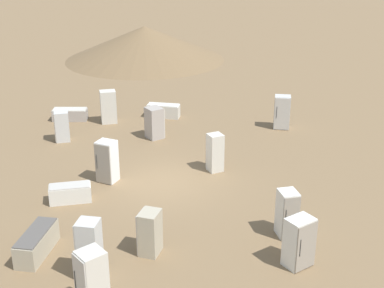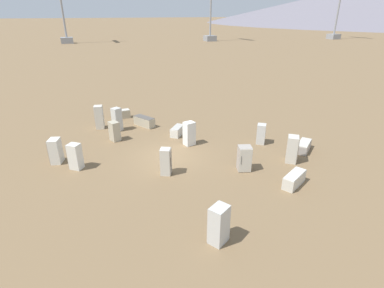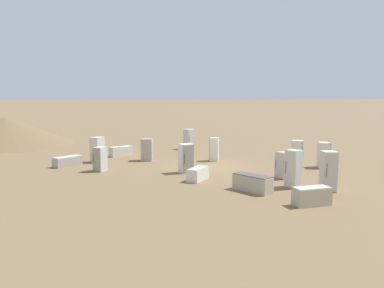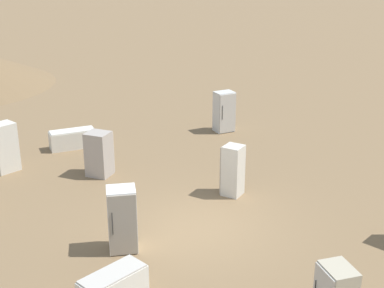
{
  "view_description": "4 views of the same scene",
  "coord_description": "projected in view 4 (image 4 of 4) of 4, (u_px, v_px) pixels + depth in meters",
  "views": [
    {
      "loc": [
        14.02,
        12.73,
        9.33
      ],
      "look_at": [
        -0.15,
        1.23,
        1.9
      ],
      "focal_mm": 50.0,
      "sensor_mm": 36.0,
      "label": 1
    },
    {
      "loc": [
        -16.78,
        4.81,
        8.58
      ],
      "look_at": [
        -0.54,
        -1.37,
        0.88
      ],
      "focal_mm": 28.0,
      "sensor_mm": 36.0,
      "label": 2
    },
    {
      "loc": [
        22.0,
        -6.25,
        4.34
      ],
      "look_at": [
        -1.32,
        -0.9,
        1.31
      ],
      "focal_mm": 35.0,
      "sensor_mm": 36.0,
      "label": 3
    },
    {
      "loc": [
        12.89,
        0.83,
        7.13
      ],
      "look_at": [
        -1.2,
        -0.34,
        1.96
      ],
      "focal_mm": 50.0,
      "sensor_mm": 36.0,
      "label": 4
    }
  ],
  "objects": [
    {
      "name": "ground_plane",
      "position": [
        201.0,
        227.0,
        14.58
      ],
      "size": [
        1000.0,
        1000.0,
        0.0
      ],
      "primitive_type": "plane",
      "color": "brown"
    },
    {
      "name": "discarded_fridge_3",
      "position": [
        73.0,
        139.0,
        20.25
      ],
      "size": [
        1.35,
        1.79,
        0.71
      ],
      "rotation": [
        0.0,
        0.0,
        0.5
      ],
      "color": "beige",
      "rests_on": "ground_plane"
    },
    {
      "name": "discarded_fridge_5",
      "position": [
        122.0,
        220.0,
        13.2
      ],
      "size": [
        0.8,
        0.84,
        1.67
      ],
      "rotation": [
        0.0,
        0.0,
        4.97
      ],
      "color": "white",
      "rests_on": "ground_plane"
    },
    {
      "name": "discarded_fridge_6",
      "position": [
        113.0,
        286.0,
        11.47
      ],
      "size": [
        1.56,
        1.43,
        0.65
      ],
      "rotation": [
        0.0,
        0.0,
        4.03
      ],
      "color": "silver",
      "rests_on": "ground_plane"
    },
    {
      "name": "discarded_fridge_0",
      "position": [
        99.0,
        154.0,
        17.68
      ],
      "size": [
        0.89,
        0.91,
        1.5
      ],
      "rotation": [
        0.0,
        0.0,
        1.27
      ],
      "color": "#A89E93",
      "rests_on": "ground_plane"
    },
    {
      "name": "discarded_fridge_8",
      "position": [
        232.0,
        170.0,
        16.24
      ],
      "size": [
        0.76,
        0.77,
        1.59
      ],
      "rotation": [
        0.0,
        0.0,
        2.69
      ],
      "color": "beige",
      "rests_on": "ground_plane"
    },
    {
      "name": "discarded_fridge_2",
      "position": [
        224.0,
        112.0,
        21.95
      ],
      "size": [
        0.92,
        0.96,
        1.67
      ],
      "rotation": [
        0.0,
        0.0,
        5.26
      ],
      "color": "silver",
      "rests_on": "ground_plane"
    },
    {
      "name": "discarded_fridge_1",
      "position": [
        4.0,
        147.0,
        18.0
      ],
      "size": [
        1.0,
        0.98,
        1.68
      ],
      "rotation": [
        0.0,
        0.0,
        2.48
      ],
      "color": "beige",
      "rests_on": "ground_plane"
    }
  ]
}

